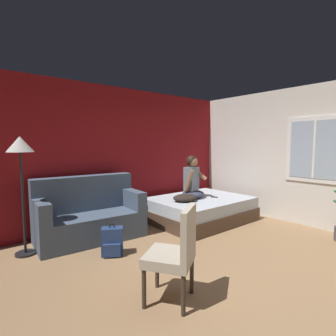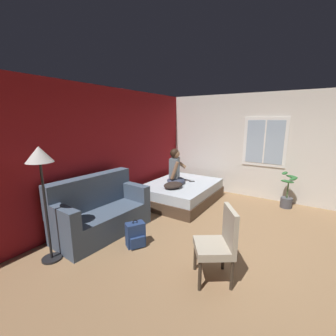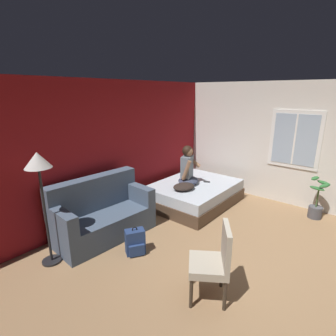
# 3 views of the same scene
# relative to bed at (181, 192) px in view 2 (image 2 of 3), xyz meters

# --- Properties ---
(ground_plane) EXTENTS (40.00, 40.00, 0.00)m
(ground_plane) POSITION_rel_bed_xyz_m (-1.46, -2.04, -0.24)
(ground_plane) COLOR #93704C
(wall_back_accent) EXTENTS (10.60, 0.16, 2.70)m
(wall_back_accent) POSITION_rel_bed_xyz_m (-1.46, 1.04, 1.11)
(wall_back_accent) COLOR maroon
(wall_back_accent) RESTS_ON ground
(wall_side_with_window) EXTENTS (0.19, 7.42, 2.70)m
(wall_side_with_window) POSITION_rel_bed_xyz_m (1.42, -2.04, 1.12)
(wall_side_with_window) COLOR silver
(wall_side_with_window) RESTS_ON ground
(bed) EXTENTS (2.00, 1.54, 0.48)m
(bed) POSITION_rel_bed_xyz_m (0.00, 0.00, 0.00)
(bed) COLOR #4C3828
(bed) RESTS_ON ground
(couch) EXTENTS (1.75, 0.93, 1.04)m
(couch) POSITION_rel_bed_xyz_m (-2.19, 0.48, 0.16)
(couch) COLOR #47566B
(couch) RESTS_ON ground
(side_chair) EXTENTS (0.64, 0.64, 0.98)m
(side_chair) POSITION_rel_bed_xyz_m (-2.24, -1.80, 0.30)
(side_chair) COLOR #382D23
(side_chair) RESTS_ON ground
(person_seated) EXTENTS (0.63, 0.58, 0.88)m
(person_seated) POSITION_rel_bed_xyz_m (-0.13, 0.10, 0.60)
(person_seated) COLOR #383D51
(person_seated) RESTS_ON bed
(backpack) EXTENTS (0.35, 0.34, 0.46)m
(backpack) POSITION_rel_bed_xyz_m (-2.21, -0.38, -0.04)
(backpack) COLOR navy
(backpack) RESTS_ON ground
(throw_pillow) EXTENTS (0.57, 0.50, 0.14)m
(throw_pillow) POSITION_rel_bed_xyz_m (-0.48, -0.05, 0.31)
(throw_pillow) COLOR #2D231E
(throw_pillow) RESTS_ON bed
(cell_phone) EXTENTS (0.14, 0.16, 0.01)m
(cell_phone) POSITION_rel_bed_xyz_m (0.26, -0.16, 0.25)
(cell_phone) COLOR black
(cell_phone) RESTS_ON bed
(floor_lamp) EXTENTS (0.36, 0.36, 1.70)m
(floor_lamp) POSITION_rel_bed_xyz_m (-3.17, 0.43, 1.19)
(floor_lamp) COLOR black
(floor_lamp) RESTS_ON ground
(potted_plant) EXTENTS (0.39, 0.37, 0.85)m
(potted_plant) POSITION_rel_bed_xyz_m (0.97, -2.30, 0.07)
(potted_plant) COLOR #4C4C51
(potted_plant) RESTS_ON ground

